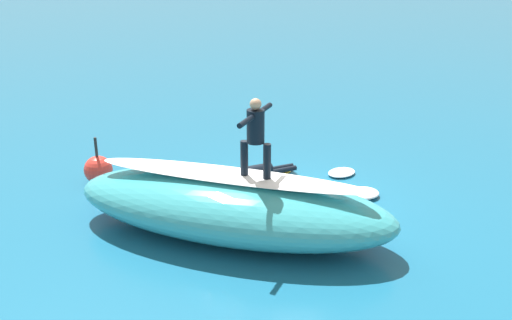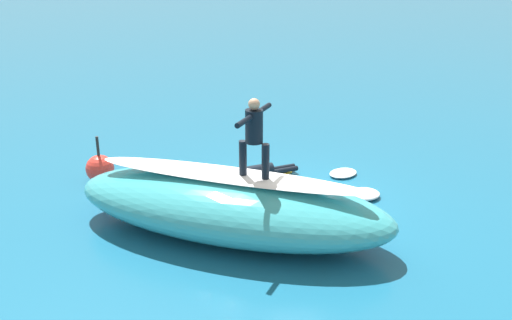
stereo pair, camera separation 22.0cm
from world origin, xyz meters
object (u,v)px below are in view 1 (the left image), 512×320
surfboard_riding (256,179)px  surfboard_paddling (256,177)px  surfer_riding (256,132)px  surfer_paddling (261,170)px  buoy_marker (98,170)px

surfboard_riding → surfboard_paddling: surfboard_riding is taller
surfboard_riding → surfboard_paddling: bearing=-67.8°
surfboard_riding → surfer_riding: 0.96m
surfboard_riding → surfer_paddling: (1.37, -2.88, -1.11)m
surfboard_riding → surfer_paddling: surfboard_riding is taller
surfboard_paddling → buoy_marker: bearing=-21.1°
surfboard_paddling → surfer_paddling: surfer_paddling is taller
surfboard_riding → surfer_paddling: size_ratio=1.37×
surfboard_paddling → surfboard_riding: bearing=64.6°
surfboard_paddling → buoy_marker: buoy_marker is taller
surfer_riding → surfboard_paddling: bearing=-67.8°
surfer_riding → surfer_paddling: (1.37, -2.88, -2.07)m
surfer_riding → buoy_marker: surfer_riding is taller
surfer_riding → surfer_paddling: 3.80m
surfer_riding → surfboard_paddling: (1.44, -2.78, -2.24)m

